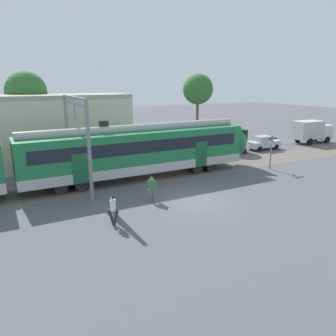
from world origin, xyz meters
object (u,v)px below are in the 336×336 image
object	(u,v)px
pedestrian_green	(152,186)
box_truck	(312,131)
parked_car_white	(230,146)
crossing_signal	(272,147)
pedestrian_white	(113,208)
parked_car_silver	(263,143)

from	to	relation	value
pedestrian_green	box_truck	world-z (taller)	box_truck
box_truck	pedestrian_green	bearing A→B (deg)	-160.92
parked_car_white	crossing_signal	world-z (taller)	crossing_signal
crossing_signal	pedestrian_white	bearing A→B (deg)	-164.05
pedestrian_green	parked_car_silver	bearing A→B (deg)	26.26
pedestrian_green	crossing_signal	world-z (taller)	crossing_signal
pedestrian_green	pedestrian_white	bearing A→B (deg)	-145.63
pedestrian_white	parked_car_white	size ratio (longest dim) A/B	0.41
pedestrian_white	parked_car_silver	bearing A→B (deg)	27.62
pedestrian_white	parked_car_silver	xyz separation A→B (m)	(21.87, 11.45, -0.18)
pedestrian_green	parked_car_white	bearing A→B (deg)	33.65
pedestrian_white	box_truck	distance (m)	32.23
pedestrian_white	parked_car_white	bearing A→B (deg)	33.79
parked_car_silver	parked_car_white	bearing A→B (deg)	179.88
box_truck	pedestrian_white	bearing A→B (deg)	-158.97
pedestrian_green	parked_car_silver	size ratio (longest dim) A/B	0.41
crossing_signal	box_truck	bearing A→B (deg)	26.48
box_truck	crossing_signal	bearing A→B (deg)	-153.52
parked_car_silver	crossing_signal	size ratio (longest dim) A/B	1.34
crossing_signal	parked_car_silver	bearing A→B (deg)	49.82
pedestrian_white	pedestrian_green	xyz separation A→B (m)	(3.43, 2.35, 0.03)
parked_car_white	box_truck	xyz separation A→B (m)	(12.96, 0.11, 0.79)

